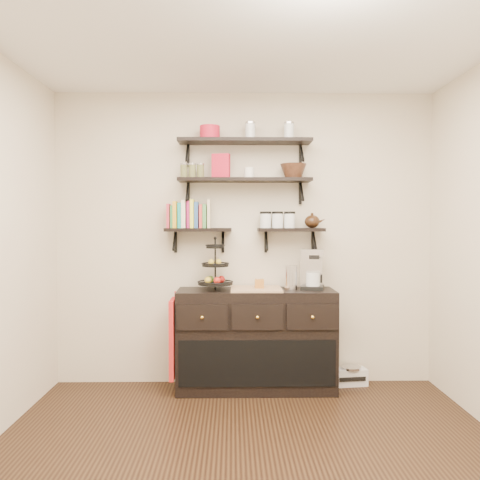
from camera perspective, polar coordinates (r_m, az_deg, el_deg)
name	(u,v)px	position (r m, az deg, el deg)	size (l,w,h in m)	color
floor	(251,473)	(3.35, 1.26, -24.67)	(3.50, 3.50, 0.00)	black
ceiling	(252,16)	(3.22, 1.31, 23.83)	(3.50, 3.50, 0.02)	white
back_wall	(244,239)	(4.74, 0.49, 0.16)	(3.50, 0.02, 2.70)	beige
shelf_top	(245,142)	(4.67, 0.53, 10.99)	(1.20, 0.27, 0.23)	black
shelf_mid	(245,180)	(4.62, 0.53, 6.71)	(1.20, 0.27, 0.23)	black
shelf_low_left	(199,230)	(4.63, -4.68, 1.07)	(0.60, 0.25, 0.23)	black
shelf_low_right	(291,230)	(4.65, 5.71, 1.07)	(0.60, 0.25, 0.23)	black
cookbooks	(191,215)	(4.63, -5.50, 2.77)	(0.40, 0.15, 0.26)	#BF2D41
glass_canisters	(278,221)	(4.64, 4.24, 2.15)	(0.32, 0.10, 0.13)	silver
sideboard	(256,340)	(4.63, 1.81, -11.11)	(1.40, 0.50, 0.92)	black
fruit_stand	(216,272)	(4.53, -2.76, -3.65)	(0.31, 0.31, 0.45)	black
candle	(259,284)	(4.54, 2.18, -4.91)	(0.08, 0.08, 0.08)	#9E6124
coffee_maker	(312,270)	(4.60, 8.10, -3.36)	(0.23, 0.23, 0.36)	black
thermal_carafe	(291,278)	(4.54, 5.74, -4.23)	(0.11, 0.11, 0.22)	silver
apron	(173,338)	(4.55, -7.53, -10.87)	(0.04, 0.29, 0.69)	#B32113
radio	(351,376)	(4.95, 12.31, -14.67)	(0.30, 0.22, 0.17)	silver
recipe_box	(221,166)	(4.63, -2.16, 8.29)	(0.16, 0.06, 0.22)	red
walnut_bowl	(293,171)	(4.66, 6.00, 7.69)	(0.24, 0.24, 0.13)	black
ramekins	(249,173)	(4.63, 1.04, 7.53)	(0.09, 0.09, 0.10)	white
teapot	(312,220)	(4.68, 8.10, 2.20)	(0.19, 0.14, 0.14)	black
red_pot	(210,133)	(4.68, -3.41, 11.94)	(0.18, 0.18, 0.12)	red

